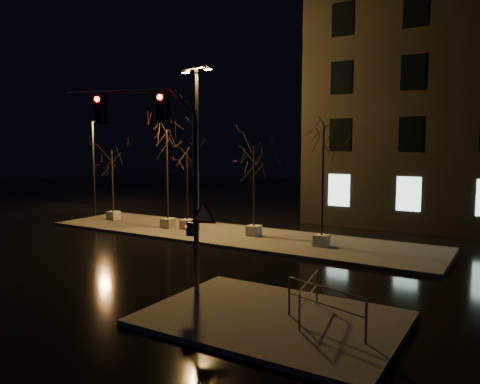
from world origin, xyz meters
The scene contains 13 objects.
ground centered at (0.00, 0.00, 0.00)m, with size 90.00×90.00×0.00m, color black.
median centered at (0.00, 6.00, 0.07)m, with size 22.00×5.00×0.15m, color #4D4B45.
sidewalk_corner centered at (7.50, -3.50, 0.07)m, with size 7.00×5.00×0.15m, color #4D4B45.
tree_0 centered at (-8.79, 6.11, 3.60)m, with size 1.80×1.80×4.55m.
tree_1 centered at (-3.97, 5.69, 4.51)m, with size 1.80×1.80×5.75m.
tree_2 centered at (-2.77, 5.96, 3.55)m, with size 1.80×1.80×4.47m.
tree_3 centered at (1.42, 6.21, 3.79)m, with size 1.80×1.80×4.79m.
tree_4 centered at (5.38, 5.69, 4.56)m, with size 1.80×1.80×5.81m.
traffic_signal_mast centered at (3.46, -3.25, 4.48)m, with size 5.27×1.34×6.59m.
streetlight_main centered at (-2.05, 5.98, 5.30)m, with size 2.23×0.66×8.93m.
streetlight_far centered at (-16.20, 11.25, 3.74)m, with size 1.33×0.35×6.80m.
guard_rail_a centered at (9.07, -3.55, 0.88)m, with size 2.47×0.83×1.11m.
guard_rail_b centered at (8.39, -2.98, 0.83)m, with size 0.43×2.21×1.06m.
Camera 1 is at (13.32, -14.86, 4.98)m, focal length 35.00 mm.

